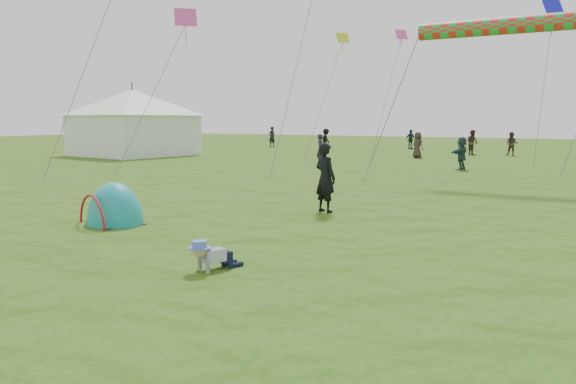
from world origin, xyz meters
The scene contains 18 objects.
ground centered at (0.00, 0.00, 0.00)m, with size 140.00×140.00×0.00m, color #1D560E.
crawling_toddler centered at (1.14, -0.45, 0.26)m, with size 0.48×0.69×0.53m, color black, non-canonical shape.
popup_tent centered at (-3.33, 1.69, 0.00)m, with size 1.51×1.25×1.96m, color #0D757C.
standing_adult centered at (0.18, 5.64, 0.91)m, with size 0.67×0.44×1.83m, color black.
event_marquee centered at (-21.61, 20.32, 2.37)m, with size 6.88×6.88×4.73m, color white, non-canonical shape.
crowd_person_0 centered at (-19.73, 35.09, 0.90)m, with size 0.65×0.43×1.79m, color black.
crowd_person_2 centered at (-7.91, 37.74, 0.80)m, with size 0.94×0.39×1.60m, color #1D2930.
crowd_person_4 centered at (-4.10, 27.40, 0.82)m, with size 0.80×0.52×1.64m, color #342922.
crowd_person_6 centered at (-6.94, 19.44, 0.83)m, with size 0.60×0.39×1.65m, color #21212B.
crowd_person_7 centered at (0.73, 32.55, 0.80)m, with size 0.77×0.60×1.59m, color #423029.
crowd_person_9 centered at (-12.59, 31.51, 0.86)m, with size 1.12×0.64×1.73m, color black.
crowd_person_11 centered at (0.31, 20.16, 0.80)m, with size 1.49×0.47×1.60m, color #2B4049.
crowd_person_13 centered at (-1.76, 32.21, 0.86)m, with size 0.84×0.65×1.72m, color #3E2A26.
rainbow_tube_kite centered at (3.00, 15.14, 5.88)m, with size 0.64×0.64×6.68m, color red.
diamond_kite_5 centered at (-12.39, 15.08, 7.53)m, with size 1.11×1.11×0.00m, color #DF4492.
diamond_kite_8 centered at (-8.20, 24.80, 7.41)m, with size 0.75×0.75×0.00m, color #C0DD1C.
diamond_kite_10 centered at (3.27, 27.58, 8.57)m, with size 1.21×1.21×0.00m, color #1619D3.
diamond_kite_11 centered at (-6.08, 29.53, 8.04)m, with size 0.78×0.78×0.00m, color #DF4EA5.
Camera 1 is at (6.67, -7.47, 2.43)m, focal length 35.00 mm.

